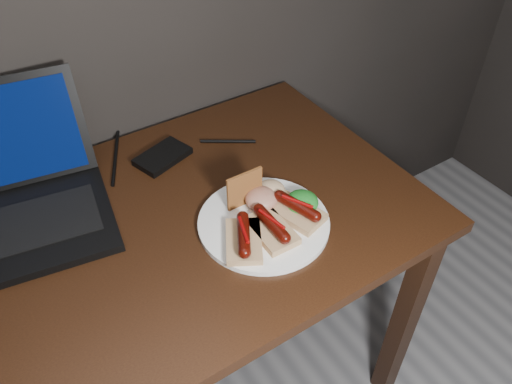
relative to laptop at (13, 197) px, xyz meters
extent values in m
cube|color=black|center=(0.11, -0.20, -0.07)|extent=(1.40, 0.70, 0.03)
cube|color=black|center=(0.76, -0.50, -0.44)|extent=(0.05, 0.05, 0.72)
cube|color=black|center=(0.76, 0.10, -0.44)|extent=(0.05, 0.05, 0.72)
cube|color=black|center=(-0.01, -0.06, -0.04)|extent=(0.41, 0.32, 0.02)
cube|color=black|center=(-0.01, -0.06, -0.03)|extent=(0.33, 0.20, 0.00)
cube|color=black|center=(0.34, 0.01, -0.04)|extent=(0.15, 0.12, 0.02)
cylinder|color=black|center=(0.00, -0.10, -0.05)|extent=(0.13, 0.13, 0.01)
cylinder|color=black|center=(0.25, 0.08, -0.05)|extent=(0.10, 0.20, 0.01)
cylinder|color=black|center=(0.51, -0.02, -0.05)|extent=(0.12, 0.08, 0.01)
cylinder|color=white|center=(0.43, -0.31, -0.05)|extent=(0.29, 0.29, 0.01)
cube|color=tan|center=(0.36, -0.34, -0.03)|extent=(0.12, 0.13, 0.02)
cylinder|color=#4A0D04|center=(0.36, -0.34, -0.01)|extent=(0.07, 0.10, 0.02)
sphere|color=#4A0D04|center=(0.33, -0.39, -0.01)|extent=(0.03, 0.02, 0.02)
sphere|color=#4A0D04|center=(0.38, -0.30, -0.01)|extent=(0.03, 0.02, 0.02)
cylinder|color=#760605|center=(0.36, -0.34, 0.00)|extent=(0.03, 0.07, 0.01)
cube|color=tan|center=(0.42, -0.35, -0.03)|extent=(0.07, 0.12, 0.02)
cylinder|color=#4A0D04|center=(0.42, -0.35, -0.01)|extent=(0.03, 0.10, 0.02)
sphere|color=#4A0D04|center=(0.42, -0.40, -0.01)|extent=(0.03, 0.02, 0.02)
sphere|color=#4A0D04|center=(0.42, -0.30, -0.01)|extent=(0.03, 0.02, 0.02)
cylinder|color=#760605|center=(0.42, -0.35, 0.00)|extent=(0.02, 0.07, 0.01)
cube|color=tan|center=(0.49, -0.34, -0.03)|extent=(0.10, 0.13, 0.02)
cylinder|color=#4A0D04|center=(0.49, -0.34, -0.01)|extent=(0.05, 0.10, 0.02)
sphere|color=#4A0D04|center=(0.50, -0.38, -0.01)|extent=(0.03, 0.02, 0.02)
sphere|color=#4A0D04|center=(0.48, -0.29, -0.01)|extent=(0.03, 0.02, 0.02)
cylinder|color=#760605|center=(0.49, -0.34, 0.00)|extent=(0.04, 0.07, 0.01)
cube|color=#A9642E|center=(0.42, -0.24, 0.00)|extent=(0.08, 0.01, 0.08)
ellipsoid|color=#13621A|center=(0.51, -0.32, -0.02)|extent=(0.07, 0.07, 0.04)
ellipsoid|color=maroon|center=(0.45, -0.27, -0.02)|extent=(0.07, 0.07, 0.04)
ellipsoid|color=beige|center=(0.48, -0.26, -0.02)|extent=(0.06, 0.06, 0.04)
camera|label=1|loc=(0.01, -0.92, 0.71)|focal=35.00mm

